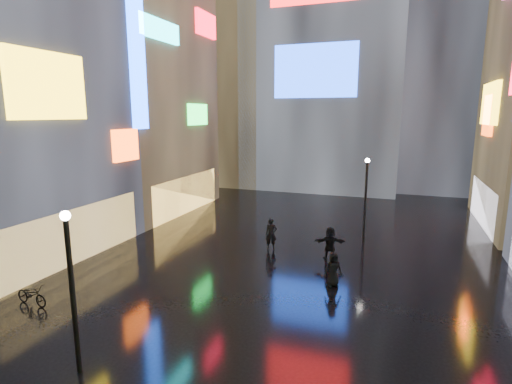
% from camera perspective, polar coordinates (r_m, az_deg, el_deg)
% --- Properties ---
extents(ground, '(140.00, 140.00, 0.00)m').
position_cam_1_polar(ground, '(24.09, 6.54, -8.26)').
color(ground, black).
rests_on(ground, ground).
extents(building_left_far, '(10.28, 12.00, 22.00)m').
position_cam_1_polar(building_left_far, '(35.32, -17.58, 15.50)').
color(building_left_far, black).
rests_on(building_left_far, ground).
extents(tower_flank_right, '(12.00, 12.00, 34.00)m').
position_cam_1_polar(tower_flank_right, '(49.16, 25.78, 20.64)').
color(tower_flank_right, black).
rests_on(tower_flank_right, ground).
extents(tower_flank_left, '(10.00, 10.00, 26.00)m').
position_cam_1_polar(tower_flank_left, '(48.38, -3.70, 17.04)').
color(tower_flank_left, black).
rests_on(tower_flank_left, ground).
extents(lamp_near, '(0.30, 0.30, 5.20)m').
position_cam_1_polar(lamp_near, '(13.47, -24.84, -11.80)').
color(lamp_near, black).
rests_on(lamp_near, ground).
extents(lamp_far, '(0.30, 0.30, 5.20)m').
position_cam_1_polar(lamp_far, '(26.67, 15.41, -0.14)').
color(lamp_far, black).
rests_on(lamp_far, ground).
extents(pedestrian_4, '(0.94, 0.82, 1.62)m').
position_cam_1_polar(pedestrian_4, '(19.35, 10.98, -10.78)').
color(pedestrian_4, black).
rests_on(pedestrian_4, ground).
extents(pedestrian_5, '(1.80, 0.95, 1.85)m').
position_cam_1_polar(pedestrian_5, '(22.60, 10.53, -7.22)').
color(pedestrian_5, black).
rests_on(pedestrian_5, ground).
extents(pedestrian_6, '(0.80, 0.65, 1.89)m').
position_cam_1_polar(pedestrian_6, '(23.79, 2.17, -6.05)').
color(pedestrian_6, black).
rests_on(pedestrian_6, ground).
extents(umbrella_2, '(1.31, 1.30, 0.95)m').
position_cam_1_polar(umbrella_2, '(18.91, 11.12, -7.16)').
color(umbrella_2, black).
rests_on(umbrella_2, pedestrian_4).
extents(bicycle, '(1.77, 0.75, 0.90)m').
position_cam_1_polar(bicycle, '(19.80, -29.39, -12.67)').
color(bicycle, black).
rests_on(bicycle, ground).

